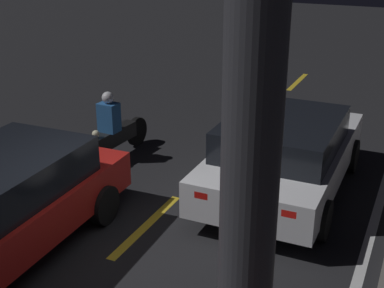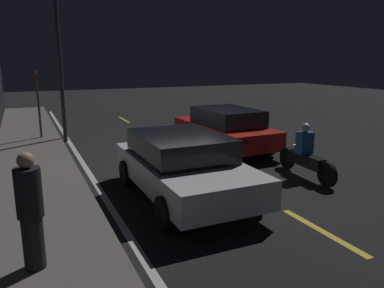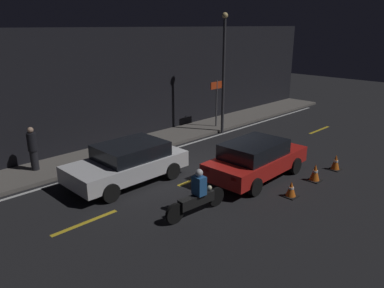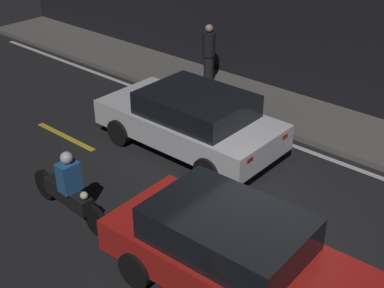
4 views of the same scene
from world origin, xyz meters
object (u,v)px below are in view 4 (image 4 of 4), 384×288
object	(u,v)px
taxi_red	(235,253)
pedestrian	(209,53)
sedan_white	(191,119)
motorcycle	(68,190)

from	to	relation	value
taxi_red	pedestrian	distance (m)	8.02
sedan_white	pedestrian	world-z (taller)	pedestrian
motorcycle	pedestrian	xyz separation A→B (m)	(-1.97, 6.37, 0.40)
sedan_white	taxi_red	world-z (taller)	taxi_red
taxi_red	motorcycle	world-z (taller)	taxi_red
sedan_white	motorcycle	xyz separation A→B (m)	(-0.02, -3.34, -0.17)
taxi_red	motorcycle	size ratio (longest dim) A/B	1.93
sedan_white	taxi_red	size ratio (longest dim) A/B	0.98
sedan_white	motorcycle	distance (m)	3.34
sedan_white	pedestrian	xyz separation A→B (m)	(-1.99, 3.03, 0.23)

